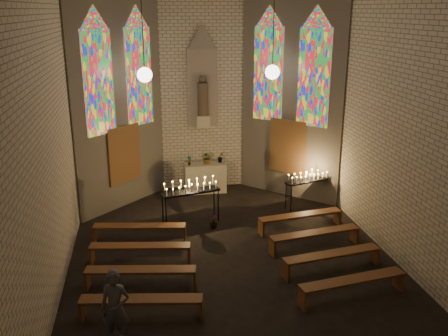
{
  "coord_description": "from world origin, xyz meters",
  "views": [
    {
      "loc": [
        -2.08,
        -10.59,
        6.01
      ],
      "look_at": [
        -0.11,
        0.97,
        2.26
      ],
      "focal_mm": 40.0,
      "sensor_mm": 36.0,
      "label": 1
    }
  ],
  "objects": [
    {
      "name": "altar",
      "position": [
        0.0,
        5.45,
        0.5
      ],
      "size": [
        1.4,
        0.6,
        1.0
      ],
      "primitive_type": "cube",
      "color": "beige",
      "rests_on": "ground"
    },
    {
      "name": "pew_left_3",
      "position": [
        -2.25,
        -1.7,
        0.39
      ],
      "size": [
        2.5,
        0.73,
        0.47
      ],
      "rotation": [
        0.0,
        0.0,
        -0.16
      ],
      "color": "#5B321A",
      "rests_on": "ground"
    },
    {
      "name": "visitor",
      "position": [
        -2.72,
        -2.42,
        0.76
      ],
      "size": [
        0.63,
        0.49,
        1.52
      ],
      "primitive_type": "imported",
      "rotation": [
        0.0,
        0.0,
        -0.24
      ],
      "color": "#484852",
      "rests_on": "ground"
    },
    {
      "name": "votive_stand_left",
      "position": [
        -0.77,
        2.85,
        1.08
      ],
      "size": [
        1.76,
        0.83,
        1.26
      ],
      "rotation": [
        0.0,
        0.0,
        0.26
      ],
      "color": "black",
      "rests_on": "ground"
    },
    {
      "name": "pew_left_1",
      "position": [
        -2.25,
        0.7,
        0.39
      ],
      "size": [
        2.5,
        0.73,
        0.47
      ],
      "rotation": [
        0.0,
        0.0,
        -0.16
      ],
      "color": "#5B321A",
      "rests_on": "ground"
    },
    {
      "name": "aisle_flower_pot",
      "position": [
        -0.17,
        2.39,
        0.19
      ],
      "size": [
        0.21,
        0.21,
        0.38
      ],
      "primitive_type": "imported",
      "rotation": [
        0.0,
        0.0,
        0.0
      ],
      "color": "#4C723F",
      "rests_on": "ground"
    },
    {
      "name": "votive_stand_right",
      "position": [
        3.0,
        3.54,
        0.95
      ],
      "size": [
        1.55,
        0.81,
        1.11
      ],
      "rotation": [
        0.0,
        0.0,
        0.31
      ],
      "color": "black",
      "rests_on": "ground"
    },
    {
      "name": "pew_right_1",
      "position": [
        2.25,
        0.7,
        0.39
      ],
      "size": [
        2.5,
        0.73,
        0.47
      ],
      "rotation": [
        0.0,
        0.0,
        0.16
      ],
      "color": "#5B321A",
      "rests_on": "ground"
    },
    {
      "name": "pew_right_0",
      "position": [
        2.25,
        1.9,
        0.39
      ],
      "size": [
        2.5,
        0.73,
        0.47
      ],
      "rotation": [
        0.0,
        0.0,
        0.16
      ],
      "color": "#5B321A",
      "rests_on": "ground"
    },
    {
      "name": "room",
      "position": [
        -0.0,
        3.37,
        3.72
      ],
      "size": [
        8.22,
        12.43,
        7.0
      ],
      "color": "beige",
      "rests_on": "ground"
    },
    {
      "name": "flower_vase_right",
      "position": [
        0.55,
        5.53,
        1.19
      ],
      "size": [
        0.23,
        0.2,
        0.38
      ],
      "primitive_type": "imported",
      "rotation": [
        0.0,
        0.0,
        0.18
      ],
      "color": "#4C723F",
      "rests_on": "altar"
    },
    {
      "name": "floor",
      "position": [
        0.0,
        0.0,
        0.0
      ],
      "size": [
        12.0,
        12.0,
        0.0
      ],
      "primitive_type": "plane",
      "color": "black",
      "rests_on": "ground"
    },
    {
      "name": "pew_left_0",
      "position": [
        -2.25,
        1.9,
        0.39
      ],
      "size": [
        2.5,
        0.73,
        0.47
      ],
      "rotation": [
        0.0,
        0.0,
        -0.16
      ],
      "color": "#5B321A",
      "rests_on": "ground"
    },
    {
      "name": "flower_vase_center",
      "position": [
        0.07,
        5.43,
        1.22
      ],
      "size": [
        0.41,
        0.36,
        0.45
      ],
      "primitive_type": "imported",
      "rotation": [
        0.0,
        0.0,
        0.02
      ],
      "color": "#4C723F",
      "rests_on": "altar"
    },
    {
      "name": "pew_right_2",
      "position": [
        2.25,
        -0.5,
        0.39
      ],
      "size": [
        2.5,
        0.73,
        0.47
      ],
      "rotation": [
        0.0,
        0.0,
        0.16
      ],
      "color": "#5B321A",
      "rests_on": "ground"
    },
    {
      "name": "pew_right_3",
      "position": [
        2.25,
        -1.7,
        0.39
      ],
      "size": [
        2.5,
        0.73,
        0.47
      ],
      "rotation": [
        0.0,
        0.0,
        0.16
      ],
      "color": "#5B321A",
      "rests_on": "ground"
    },
    {
      "name": "pew_left_2",
      "position": [
        -2.25,
        -0.5,
        0.39
      ],
      "size": [
        2.5,
        0.73,
        0.47
      ],
      "rotation": [
        0.0,
        0.0,
        -0.16
      ],
      "color": "#5B321A",
      "rests_on": "ground"
    },
    {
      "name": "flower_vase_left",
      "position": [
        -0.55,
        5.35,
        1.17
      ],
      "size": [
        0.21,
        0.18,
        0.34
      ],
      "primitive_type": "imported",
      "rotation": [
        0.0,
        0.0,
        0.4
      ],
      "color": "#4C723F",
      "rests_on": "altar"
    }
  ]
}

